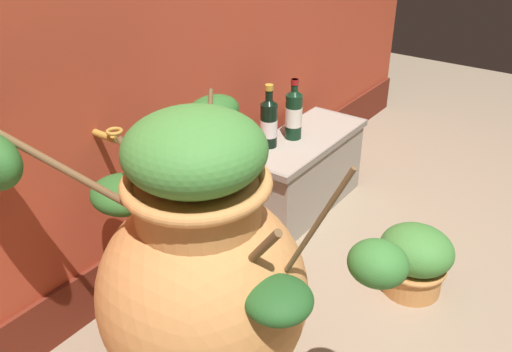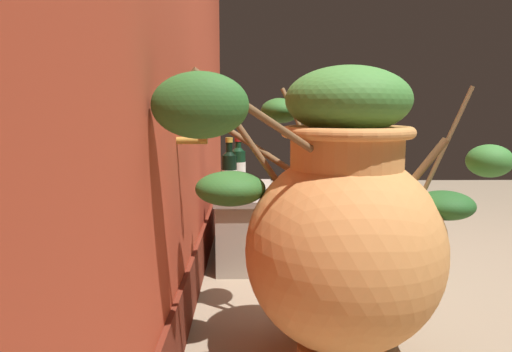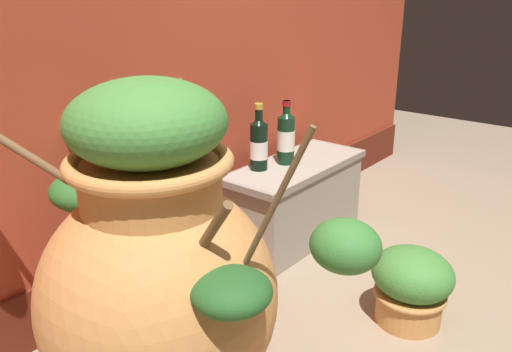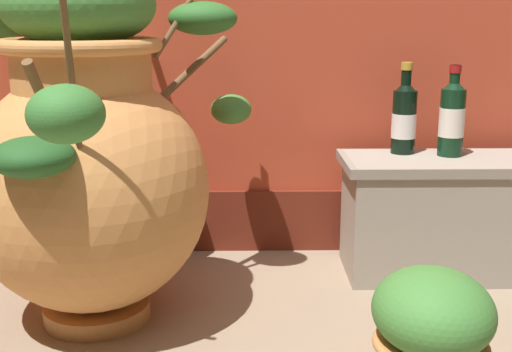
{
  "view_description": "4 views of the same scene",
  "coord_description": "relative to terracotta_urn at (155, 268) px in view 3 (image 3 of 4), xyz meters",
  "views": [
    {
      "loc": [
        -1.31,
        -0.29,
        1.45
      ],
      "look_at": [
        0.26,
        0.84,
        0.38
      ],
      "focal_mm": 38.27,
      "sensor_mm": 36.0,
      "label": 1
    },
    {
      "loc": [
        -1.83,
        0.87,
        0.81
      ],
      "look_at": [
        0.11,
        0.84,
        0.53
      ],
      "focal_mm": 33.32,
      "sensor_mm": 36.0,
      "label": 2
    },
    {
      "loc": [
        -1.14,
        -0.37,
        1.14
      ],
      "look_at": [
        0.2,
        0.71,
        0.5
      ],
      "focal_mm": 36.74,
      "sensor_mm": 36.0,
      "label": 3
    },
    {
      "loc": [
        0.03,
        -1.09,
        0.81
      ],
      "look_at": [
        0.06,
        0.81,
        0.34
      ],
      "focal_mm": 45.93,
      "sensor_mm": 36.0,
      "label": 4
    }
  ],
  "objects": [
    {
      "name": "terracotta_urn",
      "position": [
        0.0,
        0.0,
        0.0
      ],
      "size": [
        0.82,
        1.09,
        0.94
      ],
      "color": "#D68E4C",
      "rests_on": "ground_plane"
    },
    {
      "name": "wine_bottle_left",
      "position": [
        1.05,
        0.34,
        0.06
      ],
      "size": [
        0.08,
        0.08,
        0.28
      ],
      "color": "black",
      "rests_on": "stone_ledge"
    },
    {
      "name": "wine_bottle_middle",
      "position": [
        0.91,
        0.39,
        0.05
      ],
      "size": [
        0.08,
        0.08,
        0.29
      ],
      "color": "black",
      "rests_on": "stone_ledge"
    },
    {
      "name": "potted_shrub",
      "position": [
        0.81,
        -0.38,
        -0.3
      ],
      "size": [
        0.26,
        0.29,
        0.28
      ],
      "color": "#D68E4C",
      "rests_on": "ground_plane"
    },
    {
      "name": "stone_ledge",
      "position": [
        1.08,
        0.31,
        -0.24
      ],
      "size": [
        0.74,
        0.3,
        0.38
      ],
      "color": "#9E9384",
      "rests_on": "ground_plane"
    }
  ]
}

